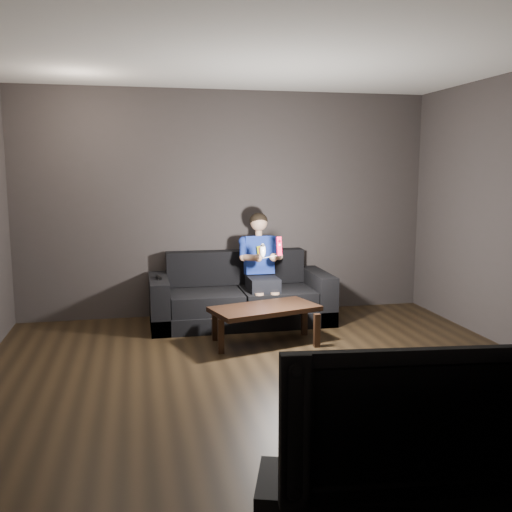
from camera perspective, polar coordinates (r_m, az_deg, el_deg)
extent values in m
plane|color=black|center=(4.81, 2.11, -12.88)|extent=(5.00, 5.00, 0.00)
cube|color=#3C3635|center=(6.94, -2.84, 5.20)|extent=(5.00, 0.04, 2.70)
cube|color=#3C3635|center=(2.18, 18.39, -2.83)|extent=(5.00, 0.04, 2.70)
cube|color=white|center=(4.57, 2.31, 20.42)|extent=(5.00, 5.00, 0.02)
cube|color=black|center=(6.66, -1.53, -5.92)|extent=(2.08, 0.90, 0.18)
cube|color=black|center=(6.47, -5.02, -4.60)|extent=(0.81, 0.63, 0.22)
cube|color=black|center=(6.61, 2.16, -4.27)|extent=(0.81, 0.63, 0.22)
cube|color=black|center=(6.89, -2.06, -1.11)|extent=(1.66, 0.21, 0.41)
cube|color=black|center=(6.52, -9.66, -4.62)|extent=(0.21, 0.90, 0.57)
cube|color=black|center=(6.84, 6.19, -3.92)|extent=(0.21, 0.90, 0.57)
cube|color=black|center=(6.51, 0.68, -2.80)|extent=(0.33, 0.42, 0.16)
cube|color=navy|center=(6.67, 0.27, 0.10)|extent=(0.33, 0.24, 0.46)
cube|color=#F8FF0D|center=(6.57, 0.45, 0.55)|extent=(0.10, 0.10, 0.11)
cube|color=#C54520|center=(6.57, 0.46, 0.55)|extent=(0.07, 0.07, 0.07)
cylinder|color=tan|center=(6.64, 0.28, 2.28)|extent=(0.08, 0.08, 0.07)
sphere|color=tan|center=(6.63, 0.28, 3.38)|extent=(0.20, 0.20, 0.20)
ellipsoid|color=black|center=(6.64, 0.26, 3.58)|extent=(0.21, 0.21, 0.18)
cylinder|color=navy|center=(6.55, -1.35, 0.67)|extent=(0.09, 0.25, 0.21)
cylinder|color=navy|center=(6.64, 2.14, 0.77)|extent=(0.09, 0.25, 0.21)
cylinder|color=tan|center=(6.40, -0.52, 0.03)|extent=(0.16, 0.26, 0.11)
cylinder|color=tan|center=(6.46, 2.09, 0.11)|extent=(0.16, 0.26, 0.11)
sphere|color=tan|center=(6.31, 0.21, -0.19)|extent=(0.09, 0.09, 0.09)
sphere|color=tan|center=(6.35, 1.78, -0.14)|extent=(0.09, 0.09, 0.09)
cylinder|color=tan|center=(6.34, 0.33, -5.39)|extent=(0.10, 0.10, 0.38)
cylinder|color=tan|center=(6.37, 1.90, -5.30)|extent=(0.10, 0.10, 0.38)
cube|color=#EE133A|center=(6.10, 2.32, 0.98)|extent=(0.05, 0.08, 0.21)
cube|color=maroon|center=(6.07, 2.38, 1.50)|extent=(0.03, 0.01, 0.03)
cylinder|color=silver|center=(6.08, 2.37, 0.83)|extent=(0.02, 0.01, 0.02)
ellipsoid|color=silver|center=(6.07, 0.68, 0.56)|extent=(0.08, 0.10, 0.16)
cylinder|color=black|center=(6.02, 0.75, 1.07)|extent=(0.03, 0.01, 0.03)
cube|color=black|center=(6.41, -9.71, -2.13)|extent=(0.06, 0.16, 0.03)
cube|color=black|center=(6.46, -9.73, -1.90)|extent=(0.02, 0.02, 0.00)
cube|color=black|center=(5.82, 0.89, -5.30)|extent=(1.17, 0.81, 0.05)
cube|color=black|center=(5.57, -3.53, -8.01)|extent=(0.06, 0.06, 0.34)
cube|color=black|center=(5.79, 6.10, -7.41)|extent=(0.06, 0.06, 0.34)
cube|color=black|center=(5.99, -4.15, -6.83)|extent=(0.06, 0.06, 0.34)
cube|color=black|center=(6.19, 4.85, -6.33)|extent=(0.06, 0.06, 0.34)
imported|color=black|center=(2.54, 14.72, -15.02)|extent=(1.10, 0.26, 0.63)
cube|color=silver|center=(2.87, 23.71, -17.22)|extent=(0.06, 0.17, 0.22)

